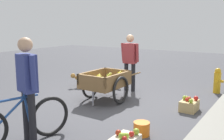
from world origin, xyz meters
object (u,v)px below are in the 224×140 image
cyclist_person (27,81)px  dog (81,78)px  vendor_person (130,58)px  fire_hydrant (217,81)px  apple_crate (189,105)px  bicycle (20,123)px  plastic_bucket (142,129)px  fruit_cart (105,83)px

cyclist_person → dog: bearing=-152.9°
vendor_person → cyclist_person: size_ratio=0.95×
fire_hydrant → apple_crate: 1.85m
vendor_person → bicycle: (3.76, 0.21, -0.56)m
dog → plastic_bucket: bearing=55.4°
vendor_person → fruit_cart: bearing=-1.0°
dog → apple_crate: (0.40, 3.27, -0.14)m
apple_crate → dog: bearing=-97.0°
fire_hydrant → plastic_bucket: bearing=-7.6°
dog → fire_hydrant: 3.74m
fire_hydrant → apple_crate: fire_hydrant is taller
cyclist_person → apple_crate: 3.36m
fruit_cart → cyclist_person: 2.54m
cyclist_person → apple_crate: bearing=149.9°
apple_crate → cyclist_person: bearing=-30.1°
dog → bicycle: bearing=25.5°
vendor_person → fire_hydrant: vendor_person is taller
vendor_person → bicycle: size_ratio=0.95×
fruit_cart → vendor_person: bearing=179.0°
fruit_cart → cyclist_person: size_ratio=1.03×
cyclist_person → apple_crate: size_ratio=3.68×
bicycle → cyclist_person: 0.64m
vendor_person → apple_crate: bearing=67.0°
fruit_cart → dog: 1.57m
fire_hydrant → plastic_bucket: fire_hydrant is taller
bicycle → apple_crate: (-2.96, 1.67, -0.22)m
fruit_cart → fire_hydrant: size_ratio=2.48×
fire_hydrant → apple_crate: (1.83, -0.18, -0.20)m
vendor_person → plastic_bucket: bearing=33.0°
cyclist_person → fruit_cart: bearing=-173.6°
cyclist_person → apple_crate: cyclist_person is taller
fruit_cart → fire_hydrant: bearing=136.3°
dog → fire_hydrant: bearing=112.5°
fruit_cart → vendor_person: (-1.15, 0.02, 0.47)m
bicycle → apple_crate: bicycle is taller
bicycle → fire_hydrant: bearing=158.9°
cyclist_person → plastic_bucket: (-1.16, 1.34, -0.86)m
vendor_person → fire_hydrant: size_ratio=2.29×
plastic_bucket → cyclist_person: bearing=-49.2°
fruit_cart → dog: (-0.75, -1.37, -0.17)m
bicycle → dog: 3.72m
fruit_cart → cyclist_person: (2.47, 0.28, 0.53)m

